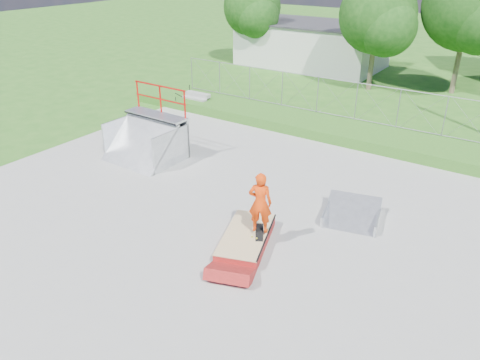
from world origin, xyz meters
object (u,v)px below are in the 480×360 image
object	(u,v)px
skater	(260,205)
flat_bank_ramp	(352,213)
grind_box	(246,239)
quarter_pipe	(142,127)

from	to	relation	value
skater	flat_bank_ramp	bearing A→B (deg)	-143.00
grind_box	skater	distance (m)	1.22
grind_box	quarter_pipe	distance (m)	7.59
flat_bank_ramp	quarter_pipe	bearing A→B (deg)	167.68
grind_box	skater	size ratio (longest dim) A/B	1.54
quarter_pipe	flat_bank_ramp	world-z (taller)	quarter_pipe
grind_box	flat_bank_ramp	size ratio (longest dim) A/B	1.59
grind_box	quarter_pipe	size ratio (longest dim) A/B	0.99
flat_bank_ramp	skater	size ratio (longest dim) A/B	0.97
skater	grind_box	bearing A→B (deg)	8.47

